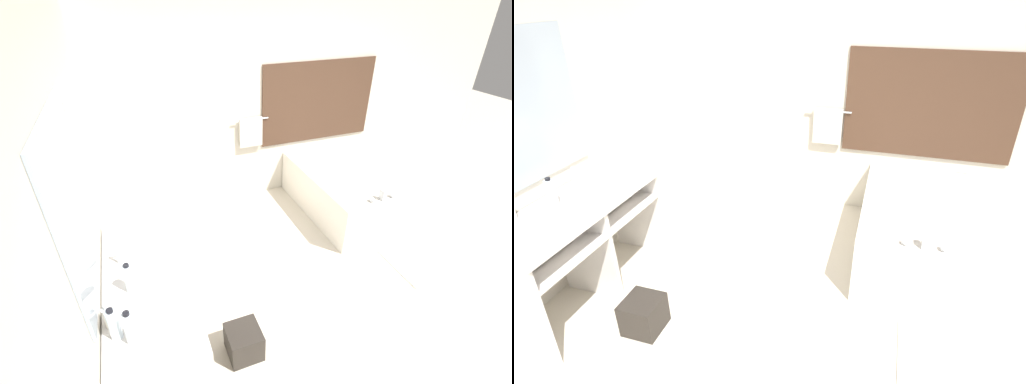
% 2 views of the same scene
% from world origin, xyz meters
% --- Properties ---
extents(ground_plane, '(16.00, 16.00, 0.00)m').
position_xyz_m(ground_plane, '(0.00, 0.00, 0.00)').
color(ground_plane, beige).
rests_on(ground_plane, ground).
extents(wall_back_with_blinds, '(7.40, 0.13, 2.70)m').
position_xyz_m(wall_back_with_blinds, '(0.02, 2.23, 1.35)').
color(wall_back_with_blinds, silver).
rests_on(wall_back_with_blinds, ground_plane).
extents(wall_left_with_mirror, '(0.08, 7.40, 2.70)m').
position_xyz_m(wall_left_with_mirror, '(-2.23, 0.00, 1.35)').
color(wall_left_with_mirror, silver).
rests_on(wall_left_with_mirror, ground_plane).
extents(vanity_counter, '(0.59, 1.48, 0.88)m').
position_xyz_m(vanity_counter, '(-1.89, 0.03, 0.64)').
color(vanity_counter, white).
rests_on(vanity_counter, ground_plane).
extents(sink_faucet, '(0.09, 0.04, 0.18)m').
position_xyz_m(sink_faucet, '(-2.05, 0.23, 0.97)').
color(sink_faucet, silver).
rests_on(sink_faucet, vanity_counter).
extents(bathtub, '(1.02, 1.66, 0.70)m').
position_xyz_m(bathtub, '(0.72, 1.36, 0.32)').
color(bathtub, silver).
rests_on(bathtub, ground_plane).
extents(water_bottle_1, '(0.07, 0.07, 0.24)m').
position_xyz_m(water_bottle_1, '(-2.10, -0.43, 0.99)').
color(water_bottle_1, white).
rests_on(water_bottle_1, vanity_counter).
extents(water_bottle_2, '(0.07, 0.07, 0.24)m').
position_xyz_m(water_bottle_2, '(-1.99, -0.08, 0.99)').
color(water_bottle_2, white).
rests_on(water_bottle_2, vanity_counter).
extents(water_bottle_3, '(0.07, 0.07, 0.25)m').
position_xyz_m(water_bottle_3, '(-2.01, -0.49, 1.00)').
color(water_bottle_3, white).
rests_on(water_bottle_3, vanity_counter).
extents(soap_dispenser, '(0.06, 0.06, 0.17)m').
position_xyz_m(soap_dispenser, '(-2.14, -0.32, 0.96)').
color(soap_dispenser, white).
rests_on(soap_dispenser, vanity_counter).
extents(waste_bin, '(0.28, 0.28, 0.27)m').
position_xyz_m(waste_bin, '(-1.25, -0.23, 0.14)').
color(waste_bin, '#2D2823').
rests_on(waste_bin, ground_plane).
extents(bath_mat, '(0.45, 0.63, 0.02)m').
position_xyz_m(bath_mat, '(0.85, 0.12, 0.01)').
color(bath_mat, white).
rests_on(bath_mat, ground_plane).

